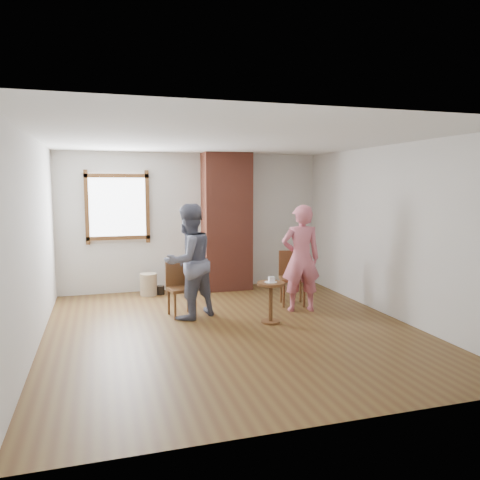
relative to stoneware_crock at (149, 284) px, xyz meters
name	(u,v)px	position (x,y,z in m)	size (l,w,h in m)	color
ground	(232,329)	(0.91, -2.40, -0.20)	(5.50, 5.50, 0.00)	brown
room_shell	(217,198)	(0.85, -1.79, 1.61)	(5.04, 5.52, 2.62)	silver
brick_chimney	(227,222)	(1.51, 0.10, 1.10)	(0.90, 0.50, 2.60)	brown
stoneware_crock	(149,284)	(0.00, 0.00, 0.00)	(0.31, 0.31, 0.40)	tan
dark_pot	(160,290)	(0.21, 0.00, -0.12)	(0.16, 0.16, 0.16)	black
dining_chair_left	(180,285)	(0.34, -1.46, 0.27)	(0.45, 0.45, 0.84)	brown
dining_chair_right	(292,275)	(2.25, -1.33, 0.30)	(0.50, 0.50, 0.89)	brown
side_table	(271,296)	(1.53, -2.26, 0.20)	(0.40, 0.40, 0.60)	brown
cake_plate	(271,282)	(1.53, -2.26, 0.40)	(0.18, 0.18, 0.01)	white
cake_slice	(271,280)	(1.54, -2.26, 0.44)	(0.08, 0.07, 0.06)	white
man	(189,261)	(0.44, -1.66, 0.66)	(0.84, 0.65, 1.72)	black
person_pink	(301,258)	(2.21, -1.77, 0.65)	(0.62, 0.40, 1.69)	#CF6779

